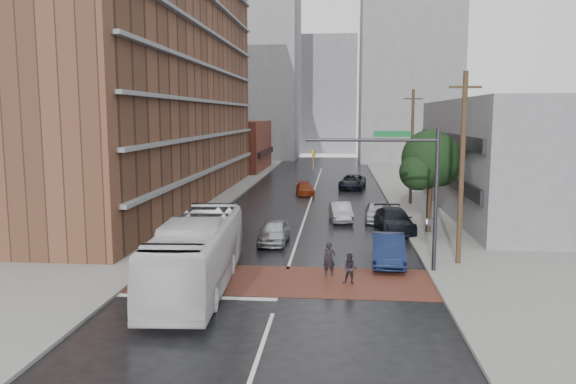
% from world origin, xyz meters
% --- Properties ---
extents(ground, '(160.00, 160.00, 0.00)m').
position_xyz_m(ground, '(0.00, 0.00, 0.00)').
color(ground, black).
rests_on(ground, ground).
extents(crosswalk, '(14.00, 5.00, 0.02)m').
position_xyz_m(crosswalk, '(0.00, 0.50, 0.01)').
color(crosswalk, brown).
rests_on(crosswalk, ground).
extents(sidewalk_west, '(9.00, 90.00, 0.15)m').
position_xyz_m(sidewalk_west, '(-11.50, 25.00, 0.07)').
color(sidewalk_west, gray).
rests_on(sidewalk_west, ground).
extents(sidewalk_east, '(9.00, 90.00, 0.15)m').
position_xyz_m(sidewalk_east, '(11.50, 25.00, 0.07)').
color(sidewalk_east, gray).
rests_on(sidewalk_east, ground).
extents(apartment_block, '(10.00, 44.00, 28.00)m').
position_xyz_m(apartment_block, '(-14.00, 24.00, 14.00)').
color(apartment_block, brown).
rests_on(apartment_block, ground).
extents(storefront_west, '(8.00, 16.00, 7.00)m').
position_xyz_m(storefront_west, '(-12.00, 54.00, 3.50)').
color(storefront_west, brown).
rests_on(storefront_west, ground).
extents(building_east, '(11.00, 26.00, 9.00)m').
position_xyz_m(building_east, '(16.50, 20.00, 4.50)').
color(building_east, gray).
rests_on(building_east, ground).
extents(distant_tower_west, '(18.00, 16.00, 32.00)m').
position_xyz_m(distant_tower_west, '(-14.00, 78.00, 16.00)').
color(distant_tower_west, gray).
rests_on(distant_tower_west, ground).
extents(distant_tower_east, '(16.00, 14.00, 36.00)m').
position_xyz_m(distant_tower_east, '(14.00, 72.00, 18.00)').
color(distant_tower_east, gray).
rests_on(distant_tower_east, ground).
extents(distant_tower_center, '(12.00, 10.00, 24.00)m').
position_xyz_m(distant_tower_center, '(0.00, 95.00, 12.00)').
color(distant_tower_center, gray).
rests_on(distant_tower_center, ground).
extents(street_tree, '(4.20, 4.10, 6.90)m').
position_xyz_m(street_tree, '(8.52, 12.03, 4.73)').
color(street_tree, '#332319').
rests_on(street_tree, ground).
extents(signal_mast, '(6.50, 0.30, 7.20)m').
position_xyz_m(signal_mast, '(5.85, 2.50, 4.73)').
color(signal_mast, '#2D2D33').
rests_on(signal_mast, ground).
extents(utility_pole_near, '(1.60, 0.26, 10.00)m').
position_xyz_m(utility_pole_near, '(8.80, 4.00, 5.14)').
color(utility_pole_near, '#473321').
rests_on(utility_pole_near, ground).
extents(utility_pole_far, '(1.60, 0.26, 10.00)m').
position_xyz_m(utility_pole_far, '(8.80, 24.00, 5.14)').
color(utility_pole_far, '#473321').
rests_on(utility_pole_far, ground).
extents(transit_bus, '(3.41, 11.79, 3.24)m').
position_xyz_m(transit_bus, '(-3.77, -1.00, 1.62)').
color(transit_bus, silver).
rests_on(transit_bus, ground).
extents(pedestrian_a, '(0.64, 0.45, 1.65)m').
position_xyz_m(pedestrian_a, '(2.13, 1.54, 0.83)').
color(pedestrian_a, black).
rests_on(pedestrian_a, ground).
extents(pedestrian_b, '(0.80, 0.68, 1.46)m').
position_xyz_m(pedestrian_b, '(3.12, 0.26, 0.73)').
color(pedestrian_b, '#272227').
rests_on(pedestrian_b, ground).
extents(car_travel_a, '(1.78, 4.25, 1.44)m').
position_xyz_m(car_travel_a, '(-1.36, 8.28, 0.72)').
color(car_travel_a, '#B0B4B8').
rests_on(car_travel_a, ground).
extents(car_travel_b, '(1.92, 4.34, 1.38)m').
position_xyz_m(car_travel_b, '(2.73, 15.94, 0.69)').
color(car_travel_b, '#B1B3B9').
rests_on(car_travel_b, ground).
extents(car_travel_c, '(2.27, 4.30, 1.19)m').
position_xyz_m(car_travel_c, '(-0.78, 29.85, 0.59)').
color(car_travel_c, maroon).
rests_on(car_travel_c, ground).
extents(suv_travel, '(3.24, 5.70, 1.50)m').
position_xyz_m(suv_travel, '(4.01, 34.64, 0.75)').
color(suv_travel, black).
rests_on(suv_travel, ground).
extents(car_parked_near, '(1.92, 4.84, 1.57)m').
position_xyz_m(car_parked_near, '(5.20, 4.00, 0.78)').
color(car_parked_near, '#121E41').
rests_on(car_parked_near, ground).
extents(car_parked_mid, '(2.78, 5.56, 1.55)m').
position_xyz_m(car_parked_mid, '(6.30, 12.53, 0.78)').
color(car_parked_mid, black).
rests_on(car_parked_mid, ground).
extents(car_parked_far, '(1.93, 4.36, 1.46)m').
position_xyz_m(car_parked_far, '(5.37, 16.25, 0.73)').
color(car_parked_far, '#ADAEB5').
rests_on(car_parked_far, ground).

